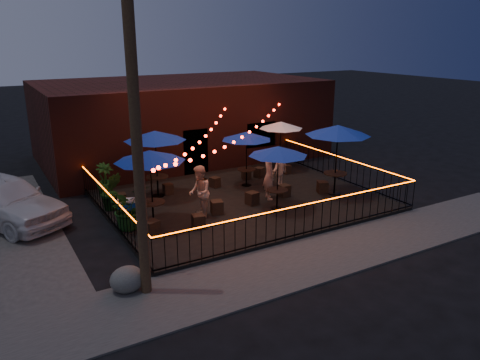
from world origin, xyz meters
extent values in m
plane|color=black|center=(0.00, 0.00, 0.00)|extent=(110.00, 110.00, 0.00)
cube|color=black|center=(0.00, 2.00, 0.07)|extent=(10.00, 8.00, 0.15)
cube|color=#3D3A38|center=(0.00, -3.25, 0.03)|extent=(18.00, 2.50, 0.05)
cube|color=#3A150F|center=(1.00, 10.00, 2.00)|extent=(14.00, 8.00, 4.00)
cube|color=black|center=(0.00, 6.12, 1.10)|extent=(1.20, 0.24, 2.20)
cube|color=black|center=(3.50, 6.12, 1.60)|extent=(1.60, 0.24, 1.20)
cylinder|color=#3D2419|center=(-5.40, -2.60, 4.00)|extent=(0.26, 0.26, 8.00)
cube|color=black|center=(0.00, -2.00, 0.23)|extent=(10.00, 0.04, 0.04)
cube|color=black|center=(0.00, -2.00, 1.15)|extent=(10.00, 0.04, 0.04)
cube|color=#E14300|center=(0.00, -2.00, 1.18)|extent=(10.00, 0.03, 0.02)
cube|color=black|center=(-5.00, 2.00, 0.23)|extent=(0.04, 8.00, 0.04)
cube|color=black|center=(-5.00, 2.00, 1.15)|extent=(0.04, 8.00, 0.04)
cube|color=#E14300|center=(-5.00, 2.00, 1.18)|extent=(0.03, 8.00, 0.02)
cube|color=black|center=(5.00, 2.00, 0.23)|extent=(0.04, 8.00, 0.04)
cube|color=black|center=(5.00, 2.00, 1.15)|extent=(0.04, 8.00, 0.04)
cube|color=#E14300|center=(5.00, 2.00, 1.18)|extent=(0.03, 8.00, 0.02)
cylinder|color=black|center=(-3.80, 1.26, 0.17)|extent=(0.46, 0.46, 0.03)
cylinder|color=black|center=(-3.80, 1.26, 0.54)|extent=(0.06, 0.06, 0.75)
cylinder|color=black|center=(-3.80, 1.26, 0.93)|extent=(0.84, 0.84, 0.04)
cylinder|color=black|center=(-3.80, 1.26, 1.41)|extent=(0.05, 0.05, 2.51)
cone|color=navy|center=(-3.80, 1.26, 2.51)|extent=(2.84, 2.84, 0.37)
cylinder|color=black|center=(-2.64, 3.90, 0.17)|extent=(0.47, 0.47, 0.03)
cylinder|color=black|center=(-2.64, 3.90, 0.55)|extent=(0.06, 0.06, 0.78)
cylinder|color=black|center=(-2.64, 3.90, 0.95)|extent=(0.86, 0.86, 0.04)
cylinder|color=black|center=(-2.64, 3.90, 1.44)|extent=(0.05, 0.05, 2.58)
cone|color=navy|center=(-2.64, 3.90, 2.57)|extent=(3.12, 3.12, 0.38)
cylinder|color=black|center=(0.62, 0.40, 0.16)|extent=(0.42, 0.42, 0.03)
cylinder|color=black|center=(0.62, 0.40, 0.51)|extent=(0.06, 0.06, 0.69)
cylinder|color=black|center=(0.62, 0.40, 0.86)|extent=(0.77, 0.77, 0.04)
cylinder|color=black|center=(0.62, 0.40, 1.30)|extent=(0.04, 0.04, 2.31)
cone|color=navy|center=(0.62, 0.40, 2.31)|extent=(2.76, 2.76, 0.34)
cylinder|color=black|center=(1.07, 3.34, 0.16)|extent=(0.42, 0.42, 0.03)
cylinder|color=black|center=(1.07, 3.34, 0.50)|extent=(0.06, 0.06, 0.68)
cylinder|color=black|center=(1.07, 3.34, 0.85)|extent=(0.76, 0.76, 0.04)
cylinder|color=black|center=(1.07, 3.34, 1.29)|extent=(0.04, 0.04, 2.27)
cone|color=navy|center=(1.07, 3.34, 2.28)|extent=(2.45, 2.45, 0.33)
cylinder|color=black|center=(3.56, 0.65, 0.17)|extent=(0.50, 0.50, 0.03)
cylinder|color=black|center=(3.56, 0.65, 0.57)|extent=(0.07, 0.07, 0.82)
cylinder|color=black|center=(3.56, 0.65, 1.00)|extent=(0.92, 0.92, 0.05)
cylinder|color=black|center=(3.56, 0.65, 1.52)|extent=(0.05, 0.05, 2.75)
cone|color=navy|center=(3.56, 0.65, 2.73)|extent=(2.58, 2.58, 0.40)
cylinder|color=black|center=(3.80, 4.80, 0.16)|extent=(0.41, 0.41, 0.03)
cylinder|color=black|center=(3.80, 4.80, 0.49)|extent=(0.06, 0.06, 0.67)
cylinder|color=black|center=(3.80, 4.80, 0.84)|extent=(0.74, 0.74, 0.04)
cylinder|color=black|center=(3.80, 4.80, 1.26)|extent=(0.04, 0.04, 2.23)
cone|color=white|center=(3.80, 4.80, 2.24)|extent=(2.65, 2.65, 0.33)
cube|color=black|center=(-4.17, 0.40, 0.40)|extent=(0.51, 0.51, 0.49)
cube|color=black|center=(-2.64, 0.19, 0.38)|extent=(0.45, 0.45, 0.46)
cube|color=black|center=(-4.21, 3.60, 0.38)|extent=(0.43, 0.43, 0.45)
cube|color=black|center=(-2.21, 3.94, 0.36)|extent=(0.37, 0.37, 0.42)
cube|color=black|center=(-1.52, 1.04, 0.39)|extent=(0.49, 0.49, 0.48)
cube|color=black|center=(0.07, 1.25, 0.39)|extent=(0.46, 0.46, 0.47)
cube|color=black|center=(-0.18, 3.81, 0.36)|extent=(0.43, 0.43, 0.42)
cube|color=black|center=(1.54, 4.15, 0.36)|extent=(0.43, 0.43, 0.43)
cube|color=black|center=(1.63, 1.39, 0.38)|extent=(0.42, 0.42, 0.47)
cube|color=black|center=(3.24, 1.00, 0.38)|extent=(0.50, 0.50, 0.46)
cube|color=black|center=(2.17, 4.06, 0.38)|extent=(0.50, 0.50, 0.45)
cube|color=black|center=(3.56, 3.95, 0.36)|extent=(0.39, 0.39, 0.41)
imported|color=#E0A993|center=(0.98, 1.49, 1.08)|extent=(0.63, 0.78, 1.86)
imported|color=#DCAF95|center=(-2.20, 1.00, 1.08)|extent=(0.97, 1.09, 1.86)
imported|color=#E3AC9A|center=(2.02, 2.37, 1.00)|extent=(1.25, 0.98, 1.70)
imported|color=#14380B|center=(-4.60, 1.32, 0.86)|extent=(1.58, 1.48, 1.42)
imported|color=#154117|center=(-4.60, 3.35, 0.85)|extent=(0.82, 0.68, 1.39)
imported|color=#10340B|center=(-4.37, 5.12, 0.79)|extent=(0.91, 0.91, 1.27)
cube|color=blue|center=(-4.50, 1.79, 0.54)|extent=(0.69, 0.59, 0.78)
cube|color=silver|center=(-4.50, 1.79, 0.95)|extent=(0.74, 0.64, 0.05)
ellipsoid|color=#4F4E49|center=(-5.79, -2.31, 0.35)|extent=(1.06, 0.97, 0.69)
imported|color=silver|center=(-8.03, 4.23, 0.85)|extent=(4.20, 5.36, 1.71)
camera|label=1|loc=(-8.58, -12.79, 6.19)|focal=35.00mm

